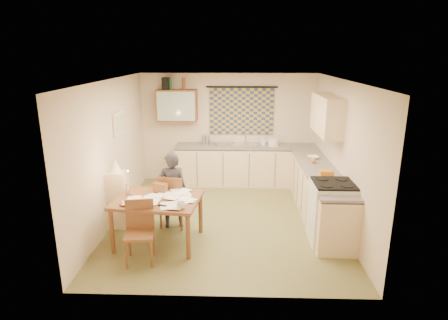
{
  "coord_description": "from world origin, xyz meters",
  "views": [
    {
      "loc": [
        0.17,
        -6.27,
        2.93
      ],
      "look_at": [
        -0.04,
        0.2,
        1.07
      ],
      "focal_mm": 30.0,
      "sensor_mm": 36.0,
      "label": 1
    }
  ],
  "objects_px": {
    "person": "(172,190)",
    "chair_far": "(174,210)",
    "counter_back": "(249,165)",
    "counter_right": "(319,194)",
    "dining_table": "(159,220)",
    "stove": "(332,213)",
    "shelf_stand": "(118,200)"
  },
  "relations": [
    {
      "from": "dining_table",
      "to": "person",
      "type": "height_order",
      "value": "person"
    },
    {
      "from": "stove",
      "to": "shelf_stand",
      "type": "distance_m",
      "value": 3.57
    },
    {
      "from": "counter_right",
      "to": "dining_table",
      "type": "height_order",
      "value": "counter_right"
    },
    {
      "from": "stove",
      "to": "chair_far",
      "type": "distance_m",
      "value": 2.65
    },
    {
      "from": "counter_back",
      "to": "shelf_stand",
      "type": "bearing_deg",
      "value": -135.25
    },
    {
      "from": "counter_right",
      "to": "dining_table",
      "type": "xyz_separation_m",
      "value": [
        -2.74,
        -1.05,
        -0.07
      ]
    },
    {
      "from": "stove",
      "to": "counter_back",
      "type": "bearing_deg",
      "value": 114.19
    },
    {
      "from": "counter_right",
      "to": "stove",
      "type": "xyz_separation_m",
      "value": [
        0.0,
        -0.95,
        0.05
      ]
    },
    {
      "from": "stove",
      "to": "person",
      "type": "bearing_deg",
      "value": 169.79
    },
    {
      "from": "counter_right",
      "to": "shelf_stand",
      "type": "xyz_separation_m",
      "value": [
        -3.54,
        -0.52,
        0.05
      ]
    },
    {
      "from": "counter_back",
      "to": "dining_table",
      "type": "xyz_separation_m",
      "value": [
        -1.51,
        -2.82,
        -0.07
      ]
    },
    {
      "from": "stove",
      "to": "shelf_stand",
      "type": "height_order",
      "value": "stove"
    },
    {
      "from": "counter_right",
      "to": "chair_far",
      "type": "bearing_deg",
      "value": -169.97
    },
    {
      "from": "chair_far",
      "to": "person",
      "type": "bearing_deg",
      "value": 78.52
    },
    {
      "from": "person",
      "to": "shelf_stand",
      "type": "relative_size",
      "value": 1.34
    },
    {
      "from": "dining_table",
      "to": "stove",
      "type": "bearing_deg",
      "value": 8.68
    },
    {
      "from": "person",
      "to": "stove",
      "type": "bearing_deg",
      "value": 157.39
    },
    {
      "from": "chair_far",
      "to": "shelf_stand",
      "type": "relative_size",
      "value": 0.95
    },
    {
      "from": "counter_back",
      "to": "dining_table",
      "type": "bearing_deg",
      "value": -118.2
    },
    {
      "from": "dining_table",
      "to": "person",
      "type": "xyz_separation_m",
      "value": [
        0.14,
        0.56,
        0.29
      ]
    },
    {
      "from": "counter_right",
      "to": "chair_far",
      "type": "xyz_separation_m",
      "value": [
        -2.59,
        -0.46,
        -0.16
      ]
    },
    {
      "from": "dining_table",
      "to": "chair_far",
      "type": "relative_size",
      "value": 1.47
    },
    {
      "from": "counter_right",
      "to": "shelf_stand",
      "type": "bearing_deg",
      "value": -171.69
    },
    {
      "from": "shelf_stand",
      "to": "person",
      "type": "bearing_deg",
      "value": 2.06
    },
    {
      "from": "stove",
      "to": "dining_table",
      "type": "bearing_deg",
      "value": -178.04
    },
    {
      "from": "counter_back",
      "to": "stove",
      "type": "xyz_separation_m",
      "value": [
        1.23,
        -2.73,
        0.05
      ]
    },
    {
      "from": "dining_table",
      "to": "person",
      "type": "relative_size",
      "value": 1.04
    },
    {
      "from": "chair_far",
      "to": "person",
      "type": "relative_size",
      "value": 0.71
    },
    {
      "from": "person",
      "to": "chair_far",
      "type": "bearing_deg",
      "value": -122.45
    },
    {
      "from": "dining_table",
      "to": "counter_back",
      "type": "bearing_deg",
      "value": 68.52
    },
    {
      "from": "stove",
      "to": "chair_far",
      "type": "xyz_separation_m",
      "value": [
        -2.59,
        0.49,
        -0.21
      ]
    },
    {
      "from": "counter_back",
      "to": "counter_right",
      "type": "xyz_separation_m",
      "value": [
        1.23,
        -1.78,
        -0.0
      ]
    }
  ]
}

